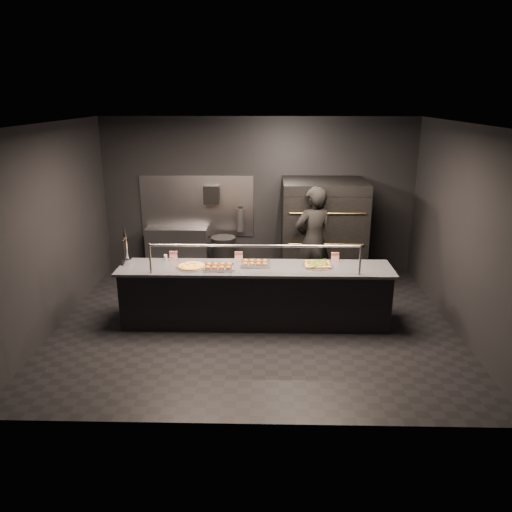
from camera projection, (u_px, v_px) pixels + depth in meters
name	position (u px, v px, depth m)	size (l,w,h in m)	color
room	(254.00, 229.00, 7.33)	(6.04, 6.00, 3.00)	black
service_counter	(255.00, 295.00, 7.60)	(4.10, 0.78, 1.37)	black
pizza_oven	(323.00, 231.00, 9.22)	(1.50, 1.23, 1.91)	black
prep_shelf	(177.00, 250.00, 9.85)	(1.20, 0.35, 0.90)	#99999E
towel_dispenser	(212.00, 195.00, 9.56)	(0.30, 0.20, 0.35)	black
fire_extinguisher	(240.00, 220.00, 9.71)	(0.14, 0.14, 0.51)	#B2B2B7
beer_tap	(126.00, 254.00, 7.52)	(0.15, 0.22, 0.59)	silver
round_pizza	(192.00, 266.00, 7.44)	(0.46, 0.46, 0.03)	silver
slider_tray_a	(219.00, 267.00, 7.38)	(0.50, 0.41, 0.07)	silver
slider_tray_b	(255.00, 263.00, 7.53)	(0.44, 0.33, 0.07)	silver
square_pizza	(318.00, 265.00, 7.50)	(0.47, 0.47, 0.05)	silver
condiment_jar	(167.00, 258.00, 7.74)	(0.14, 0.05, 0.09)	silver
tent_cards	(249.00, 256.00, 7.70)	(2.62, 0.04, 0.15)	white
trash_bin	(224.00, 257.00, 9.62)	(0.47, 0.47, 0.79)	black
worker	(313.00, 242.00, 8.59)	(0.70, 0.46, 1.93)	black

